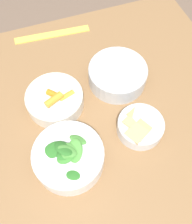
{
  "coord_description": "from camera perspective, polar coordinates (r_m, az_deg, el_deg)",
  "views": [
    {
      "loc": [
        -0.08,
        -0.24,
        1.37
      ],
      "look_at": [
        0.03,
        0.08,
        0.77
      ],
      "focal_mm": 40.0,
      "sensor_mm": 36.0,
      "label": 1
    }
  ],
  "objects": [
    {
      "name": "dining_table",
      "position": [
        0.78,
        -0.08,
        -10.53
      ],
      "size": [
        0.97,
        1.01,
        0.74
      ],
      "color": "olive",
      "rests_on": "ground_plane"
    },
    {
      "name": "bowl_beans_hotdog",
      "position": [
        0.76,
        4.91,
        8.43
      ],
      "size": [
        0.17,
        0.17,
        0.06
      ],
      "color": "silver",
      "rests_on": "dining_table"
    },
    {
      "name": "ruler",
      "position": [
        0.92,
        -9.94,
        17.04
      ],
      "size": [
        0.26,
        0.05,
        0.0
      ],
      "color": "#EADB4C",
      "rests_on": "dining_table"
    },
    {
      "name": "bowl_greens",
      "position": [
        0.62,
        -6.19,
        -10.07
      ],
      "size": [
        0.18,
        0.18,
        0.1
      ],
      "color": "white",
      "rests_on": "dining_table"
    },
    {
      "name": "ground_plane",
      "position": [
        1.39,
        -0.05,
        -18.97
      ],
      "size": [
        10.0,
        10.0,
        0.0
      ],
      "primitive_type": "plane",
      "color": "brown"
    },
    {
      "name": "bowl_carrots",
      "position": [
        0.71,
        -9.33,
        2.88
      ],
      "size": [
        0.16,
        0.16,
        0.07
      ],
      "color": "silver",
      "rests_on": "dining_table"
    },
    {
      "name": "bowl_cookies",
      "position": [
        0.68,
        10.1,
        -3.33
      ],
      "size": [
        0.12,
        0.12,
        0.05
      ],
      "color": "silver",
      "rests_on": "dining_table"
    }
  ]
}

